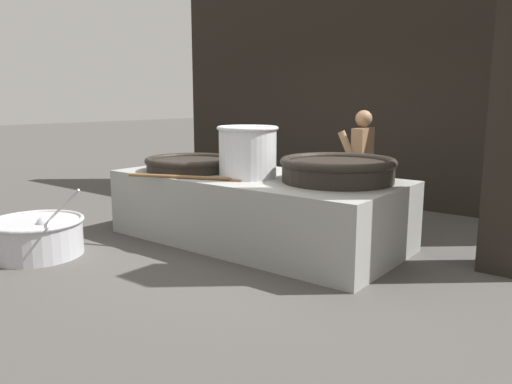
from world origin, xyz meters
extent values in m
plane|color=#474442|center=(0.00, 0.00, 0.00)|extent=(60.00, 60.00, 0.00)
cube|color=black|center=(0.00, 2.96, 2.07)|extent=(7.71, 0.24, 4.13)
cube|color=gray|center=(0.00, 0.00, 0.39)|extent=(3.37, 1.58, 0.78)
cylinder|color=black|center=(-0.90, -0.16, 0.84)|extent=(1.08, 1.08, 0.12)
torus|color=black|center=(-0.90, -0.16, 0.90)|extent=(1.12, 1.12, 0.09)
cylinder|color=black|center=(0.96, 0.18, 0.89)|extent=(1.18, 1.18, 0.21)
torus|color=black|center=(0.96, 0.18, 0.99)|extent=(1.23, 1.23, 0.09)
cylinder|color=silver|center=(0.01, -0.17, 1.06)|extent=(0.64, 0.64, 0.55)
torus|color=silver|center=(0.01, -0.17, 1.33)|extent=(0.69, 0.69, 0.05)
cylinder|color=brown|center=(-0.47, -0.69, 0.80)|extent=(1.26, 0.56, 0.04)
cube|color=brown|center=(0.09, -0.45, 0.79)|extent=(0.15, 0.14, 0.02)
cylinder|color=#8C6647|center=(0.71, 1.21, 0.37)|extent=(0.11, 0.11, 0.74)
cylinder|color=#8C6647|center=(0.69, 1.37, 0.37)|extent=(0.11, 0.11, 0.74)
cube|color=#334C72|center=(0.70, 1.29, 0.52)|extent=(0.20, 0.25, 0.49)
cube|color=#8C6647|center=(0.70, 1.29, 1.02)|extent=(0.20, 0.47, 0.55)
cylinder|color=#8C6647|center=(0.63, 1.06, 1.02)|extent=(0.31, 0.12, 0.51)
cylinder|color=#8C6647|center=(0.58, 1.51, 1.02)|extent=(0.31, 0.12, 0.51)
sphere|color=#8C6647|center=(0.70, 1.29, 1.41)|extent=(0.21, 0.21, 0.21)
cylinder|color=#B7B7BC|center=(-1.50, -1.89, 0.19)|extent=(0.94, 0.94, 0.37)
torus|color=#B7B7BC|center=(-1.50, -1.89, 0.37)|extent=(0.99, 0.99, 0.05)
cylinder|color=tan|center=(-1.50, -1.89, 0.27)|extent=(0.83, 0.83, 0.09)
sphere|color=#B7B7BC|center=(-1.33, -1.88, 0.36)|extent=(0.17, 0.17, 0.17)
cylinder|color=#B7B7BC|center=(-1.03, -1.86, 0.58)|extent=(0.63, 0.06, 0.45)
camera|label=1|loc=(3.52, -4.49, 1.64)|focal=35.00mm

